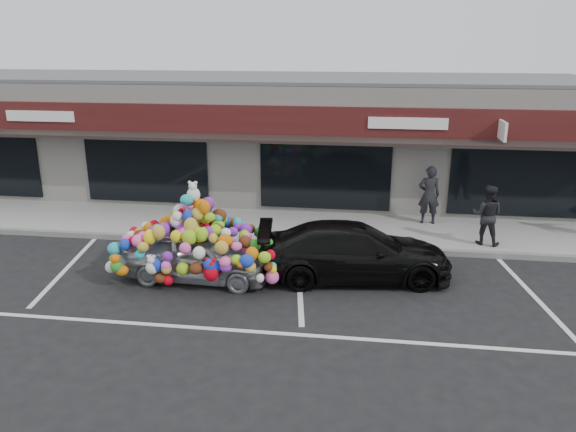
# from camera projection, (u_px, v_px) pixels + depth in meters

# --- Properties ---
(ground) EXTENTS (90.00, 90.00, 0.00)m
(ground) POSITION_uv_depth(u_px,v_px,m) (185.00, 279.00, 13.72)
(ground) COLOR black
(ground) RESTS_ON ground
(shop_building) EXTENTS (24.00, 7.20, 4.31)m
(shop_building) POSITION_uv_depth(u_px,v_px,m) (251.00, 135.00, 21.03)
(shop_building) COLOR silver
(shop_building) RESTS_ON ground
(sidewalk) EXTENTS (26.00, 3.00, 0.15)m
(sidewalk) POSITION_uv_depth(u_px,v_px,m) (225.00, 225.00, 17.47)
(sidewalk) COLOR gray
(sidewalk) RESTS_ON ground
(kerb) EXTENTS (26.00, 0.18, 0.16)m
(kerb) POSITION_uv_depth(u_px,v_px,m) (212.00, 241.00, 16.05)
(kerb) COLOR slate
(kerb) RESTS_ON ground
(parking_stripe_left) EXTENTS (0.73, 4.37, 0.01)m
(parking_stripe_left) POSITION_uv_depth(u_px,v_px,m) (66.00, 269.00, 14.32)
(parking_stripe_left) COLOR silver
(parking_stripe_left) RESTS_ON ground
(parking_stripe_mid) EXTENTS (0.73, 4.37, 0.01)m
(parking_stripe_mid) POSITION_uv_depth(u_px,v_px,m) (299.00, 282.00, 13.54)
(parking_stripe_mid) COLOR silver
(parking_stripe_mid) RESTS_ON ground
(parking_stripe_right) EXTENTS (0.73, 4.37, 0.01)m
(parking_stripe_right) POSITION_uv_depth(u_px,v_px,m) (533.00, 295.00, 12.84)
(parking_stripe_right) COLOR silver
(parking_stripe_right) RESTS_ON ground
(lane_line) EXTENTS (14.00, 0.12, 0.01)m
(lane_line) POSITION_uv_depth(u_px,v_px,m) (245.00, 331.00, 11.28)
(lane_line) COLOR silver
(lane_line) RESTS_ON ground
(toy_car) EXTENTS (2.74, 4.08, 2.33)m
(toy_car) POSITION_uv_depth(u_px,v_px,m) (197.00, 248.00, 13.53)
(toy_car) COLOR gray
(toy_car) RESTS_ON ground
(black_sedan) EXTENTS (2.49, 4.87, 1.35)m
(black_sedan) POSITION_uv_depth(u_px,v_px,m) (355.00, 252.00, 13.62)
(black_sedan) COLOR black
(black_sedan) RESTS_ON ground
(pedestrian_a) EXTENTS (0.68, 0.47, 1.80)m
(pedestrian_a) POSITION_uv_depth(u_px,v_px,m) (429.00, 195.00, 17.13)
(pedestrian_a) COLOR black
(pedestrian_a) RESTS_ON sidewalk
(pedestrian_b) EXTENTS (0.96, 0.84, 1.68)m
(pedestrian_b) POSITION_uv_depth(u_px,v_px,m) (487.00, 215.00, 15.40)
(pedestrian_b) COLOR black
(pedestrian_b) RESTS_ON sidewalk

